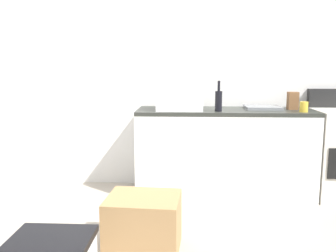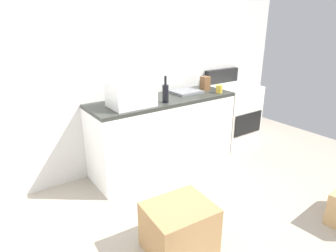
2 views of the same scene
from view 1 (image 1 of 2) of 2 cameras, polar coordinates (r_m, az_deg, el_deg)
ground_plane at (r=2.88m, az=4.73°, el=-18.32°), size 6.00×6.00×0.00m
wall_back at (r=4.11m, az=4.29°, el=8.73°), size 5.00×0.10×2.60m
kitchen_counter at (r=3.88m, az=8.71°, el=-4.05°), size 1.80×0.60×0.90m
refrigerator at (r=4.09m, az=-21.01°, el=1.73°), size 0.68×0.66×1.69m
microwave at (r=3.69m, az=1.84°, el=4.59°), size 0.46×0.34×0.27m
sink_basin at (r=3.93m, az=14.56°, el=2.82°), size 0.36×0.32×0.03m
wine_bottle at (r=3.61m, az=7.90°, el=4.01°), size 0.07×0.07×0.30m
coffee_mug at (r=3.77m, az=20.45°, el=2.82°), size 0.08×0.08×0.10m
knife_block at (r=3.96m, az=18.91°, el=3.76°), size 0.10×0.10×0.18m
cardboard_box_large at (r=2.75m, az=-3.85°, el=-14.96°), size 0.55×0.47×0.41m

